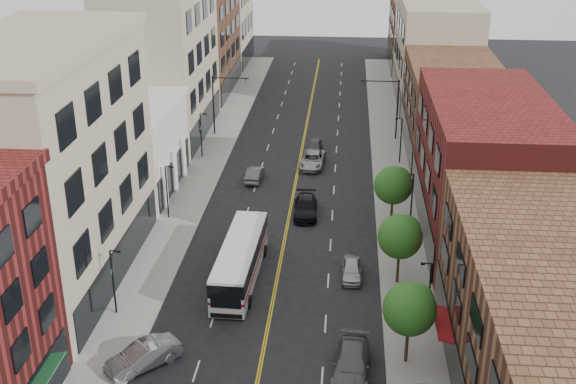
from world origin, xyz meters
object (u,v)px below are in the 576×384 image
(car_parked_mid, at_px, (351,364))
(car_lane_b, at_px, (313,160))
(car_lane_behind, at_px, (255,174))
(car_lane_a, at_px, (306,207))
(car_parked_far, at_px, (352,270))
(car_angle_b, at_px, (144,356))
(city_bus, at_px, (240,259))
(car_lane_c, at_px, (315,146))

(car_parked_mid, distance_m, car_lane_b, 36.15)
(car_lane_behind, xyz_separation_m, car_lane_a, (5.77, -7.96, 0.08))
(car_parked_mid, xyz_separation_m, car_parked_far, (0.00, 12.20, -0.14))
(car_angle_b, xyz_separation_m, car_parked_far, (13.20, 12.44, -0.14))
(car_angle_b, relative_size, car_parked_far, 1.24)
(car_parked_mid, relative_size, car_lane_a, 1.05)
(city_bus, distance_m, car_lane_behind, 20.25)
(car_parked_far, bearing_deg, car_parked_mid, -90.44)
(car_angle_b, bearing_deg, car_lane_a, 114.97)
(car_lane_c, bearing_deg, car_lane_behind, -117.66)
(car_parked_far, distance_m, car_lane_b, 24.08)
(car_parked_mid, height_order, car_lane_behind, car_parked_mid)
(car_lane_b, bearing_deg, car_lane_c, 94.30)
(car_parked_far, xyz_separation_m, car_lane_b, (-4.30, 23.69, 0.09))
(car_parked_far, distance_m, car_lane_behind, 21.68)
(car_lane_a, bearing_deg, car_lane_b, 87.66)
(city_bus, relative_size, car_parked_mid, 2.15)
(car_lane_behind, bearing_deg, car_lane_b, -139.56)
(car_lane_a, bearing_deg, car_lane_c, 87.65)
(car_lane_behind, bearing_deg, car_parked_far, 120.20)
(car_lane_a, xyz_separation_m, car_lane_c, (0.00, 17.36, -0.12))
(car_lane_behind, distance_m, car_lane_a, 9.83)
(car_lane_c, bearing_deg, car_parked_far, -77.57)
(city_bus, height_order, car_lane_c, city_bus)
(car_parked_mid, height_order, car_lane_a, car_parked_mid)
(city_bus, distance_m, car_parked_mid, 14.19)
(city_bus, height_order, car_parked_mid, city_bus)
(car_lane_a, bearing_deg, car_lane_behind, 123.57)
(car_angle_b, bearing_deg, car_lane_c, 123.33)
(car_parked_far, bearing_deg, car_lane_c, 98.11)
(city_bus, relative_size, car_lane_c, 3.16)
(car_angle_b, height_order, car_lane_b, car_angle_b)
(city_bus, xyz_separation_m, car_parked_far, (8.62, 0.97, -1.11))
(car_parked_mid, relative_size, car_lane_b, 1.03)
(city_bus, height_order, car_lane_behind, city_bus)
(car_lane_a, distance_m, car_lane_b, 12.45)
(car_lane_b, xyz_separation_m, car_lane_c, (0.00, 4.90, -0.11))
(car_parked_far, height_order, car_lane_c, car_parked_far)
(car_parked_mid, bearing_deg, car_lane_c, 100.17)
(car_angle_b, distance_m, car_lane_behind, 31.79)
(car_parked_far, bearing_deg, car_lane_a, 110.50)
(car_lane_a, relative_size, car_lane_c, 1.40)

